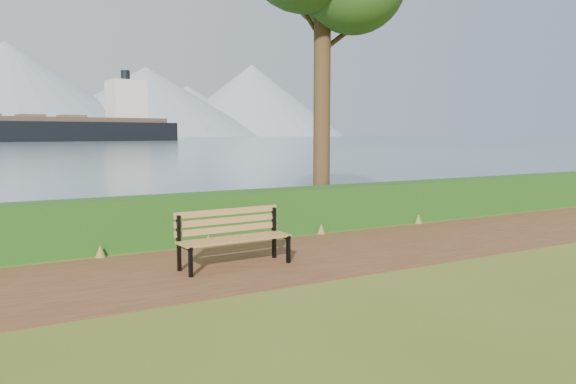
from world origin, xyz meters
TOP-DOWN VIEW (x-y plane):
  - ground at (0.00, 0.00)m, footprint 140.00×140.00m
  - path at (0.00, 0.30)m, footprint 40.00×3.40m
  - hedge at (0.00, 2.60)m, footprint 32.00×0.85m
  - bench at (-1.38, 0.25)m, footprint 1.97×0.67m
  - cargo_ship at (15.13, 157.20)m, footprint 75.37×20.47m

SIDE VIEW (x-z plane):
  - ground at x=0.00m, z-range 0.00..0.00m
  - path at x=0.00m, z-range 0.00..0.01m
  - hedge at x=0.00m, z-range 0.00..1.00m
  - bench at x=-1.38m, z-range 0.07..1.05m
  - cargo_ship at x=15.13m, z-range -7.94..14.68m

